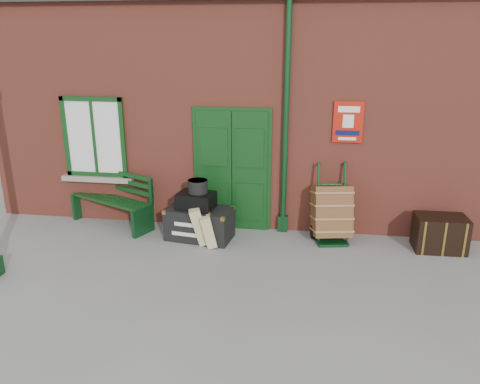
% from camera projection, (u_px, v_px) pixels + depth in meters
% --- Properties ---
extents(ground, '(80.00, 80.00, 0.00)m').
position_uv_depth(ground, '(236.00, 263.00, 7.43)').
color(ground, gray).
rests_on(ground, ground).
extents(station_building, '(10.30, 4.30, 4.36)m').
position_uv_depth(station_building, '(261.00, 99.00, 10.03)').
color(station_building, '#9E4533').
rests_on(station_building, ground).
extents(bench, '(1.77, 1.19, 1.06)m').
position_uv_depth(bench, '(114.00, 197.00, 8.87)').
color(bench, '#0F3A14').
rests_on(bench, ground).
extents(houdini_trunk, '(1.21, 0.78, 0.57)m').
position_uv_depth(houdini_trunk, '(200.00, 223.00, 8.28)').
color(houdini_trunk, black).
rests_on(houdini_trunk, ground).
extents(strongbox, '(0.68, 0.54, 0.28)m').
position_uv_depth(strongbox, '(196.00, 201.00, 8.16)').
color(strongbox, black).
rests_on(strongbox, houdini_trunk).
extents(hatbox, '(0.38, 0.38, 0.23)m').
position_uv_depth(hatbox, '(198.00, 186.00, 8.10)').
color(hatbox, black).
rests_on(hatbox, strongbox).
extents(suitcase_back, '(0.46, 0.54, 0.67)m').
position_uv_depth(suitcase_back, '(199.00, 224.00, 8.12)').
color(suitcase_back, '#C5B581').
rests_on(suitcase_back, ground).
extents(suitcase_front, '(0.38, 0.47, 0.58)m').
position_uv_depth(suitcase_front, '(208.00, 229.00, 8.01)').
color(suitcase_front, '#C5B581').
rests_on(suitcase_front, ground).
extents(porter_trolley, '(0.76, 0.80, 1.33)m').
position_uv_depth(porter_trolley, '(331.00, 212.00, 8.16)').
color(porter_trolley, '#0E3818').
rests_on(porter_trolley, ground).
extents(dark_trunk, '(0.84, 0.56, 0.59)m').
position_uv_depth(dark_trunk, '(440.00, 233.00, 7.83)').
color(dark_trunk, black).
rests_on(dark_trunk, ground).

